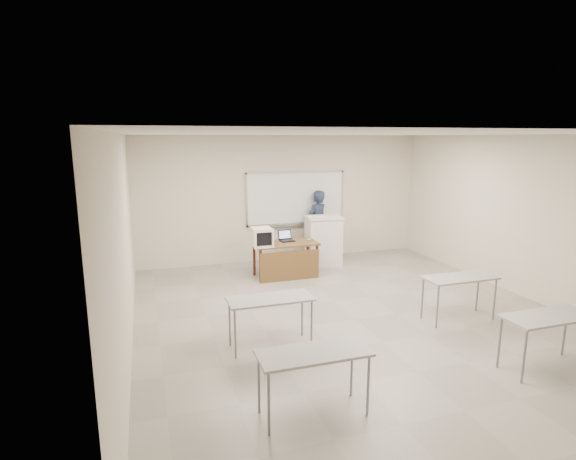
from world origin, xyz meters
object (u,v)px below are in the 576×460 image
object	(u,v)px
instructor_desk	(287,254)
presenter	(317,225)
whiteboard	(296,199)
mouse	(309,239)
podium	(323,241)
keyboard	(316,216)
laptop	(286,238)
crt_monitor	(262,237)

from	to	relation	value
instructor_desk	presenter	distance (m)	1.80
whiteboard	instructor_desk	xyz separation A→B (m)	(-0.70, -1.48, -0.95)
whiteboard	mouse	world-z (taller)	whiteboard
podium	keyboard	world-z (taller)	keyboard
podium	laptop	bearing A→B (deg)	-151.90
whiteboard	presenter	xyz separation A→B (m)	(0.49, -0.17, -0.63)
podium	laptop	world-z (taller)	podium
whiteboard	keyboard	xyz separation A→B (m)	(0.27, -0.69, -0.32)
instructor_desk	crt_monitor	size ratio (longest dim) A/B	2.93
instructor_desk	crt_monitor	distance (m)	0.68
whiteboard	laptop	size ratio (longest dim) A/B	8.17
crt_monitor	mouse	xyz separation A→B (m)	(1.10, 0.17, -0.17)
laptop	keyboard	world-z (taller)	keyboard
mouse	presenter	world-z (taller)	presenter
crt_monitor	podium	bearing A→B (deg)	24.13
instructor_desk	podium	bearing A→B (deg)	32.32
presenter	instructor_desk	bearing A→B (deg)	20.33
presenter	keyboard	bearing A→B (deg)	39.82
instructor_desk	crt_monitor	xyz separation A→B (m)	(-0.55, -0.01, 0.41)
whiteboard	crt_monitor	distance (m)	2.02
mouse	presenter	distance (m)	1.32
crt_monitor	mouse	bearing A→B (deg)	9.75
presenter	crt_monitor	bearing A→B (deg)	9.88
laptop	keyboard	bearing A→B (deg)	24.35
podium	presenter	world-z (taller)	presenter
whiteboard	instructor_desk	distance (m)	1.89
crt_monitor	presenter	distance (m)	2.19
crt_monitor	mouse	size ratio (longest dim) A/B	4.74
whiteboard	crt_monitor	size ratio (longest dim) A/B	5.36
podium	presenter	xyz separation A→B (m)	(0.07, 0.60, 0.27)
instructor_desk	mouse	bearing A→B (deg)	16.32
whiteboard	laptop	world-z (taller)	whiteboard
crt_monitor	keyboard	world-z (taller)	keyboard
mouse	presenter	size ratio (longest dim) A/B	0.06
crt_monitor	laptop	distance (m)	0.70
presenter	whiteboard	bearing A→B (deg)	-45.96
instructor_desk	whiteboard	bearing A→B (deg)	64.70
laptop	keyboard	xyz separation A→B (m)	(0.90, 0.53, 0.36)
whiteboard	mouse	distance (m)	1.51
presenter	podium	bearing A→B (deg)	56.05
laptop	mouse	bearing A→B (deg)	-18.27
podium	presenter	size ratio (longest dim) A/B	0.68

